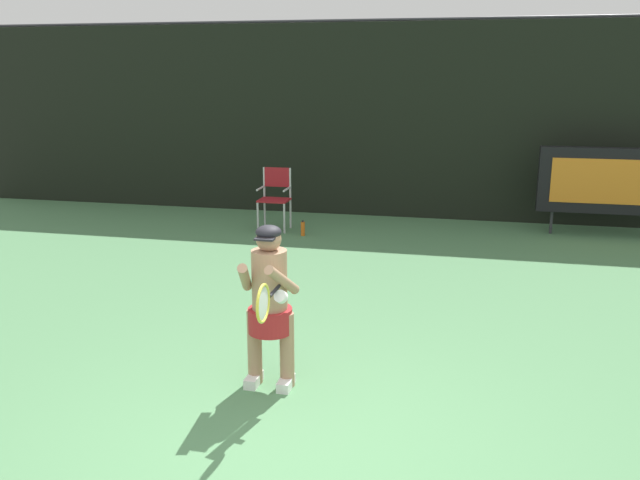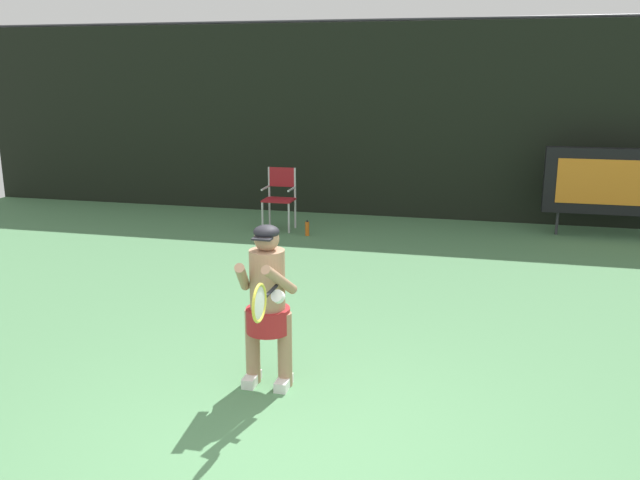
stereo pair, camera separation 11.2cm
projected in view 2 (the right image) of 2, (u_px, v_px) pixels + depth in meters
name	position (u px, v px, depth m)	size (l,w,h in m)	color
ground	(273.00, 471.00, 4.74)	(18.00, 22.00, 0.03)	#4B7B4F
backdrop_screen	(413.00, 122.00, 12.46)	(18.00, 0.12, 3.66)	black
scoreboard	(613.00, 182.00, 11.10)	(2.20, 0.21, 1.50)	black
umpire_chair	(280.00, 195.00, 11.78)	(0.52, 0.44, 1.08)	#B7B7BC
water_bottle	(307.00, 229.00, 11.41)	(0.07, 0.07, 0.27)	#D45E19
tennis_player	(267.00, 300.00, 5.84)	(0.53, 0.60, 1.47)	white
tennis_racket	(260.00, 302.00, 5.21)	(0.03, 0.60, 0.31)	black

